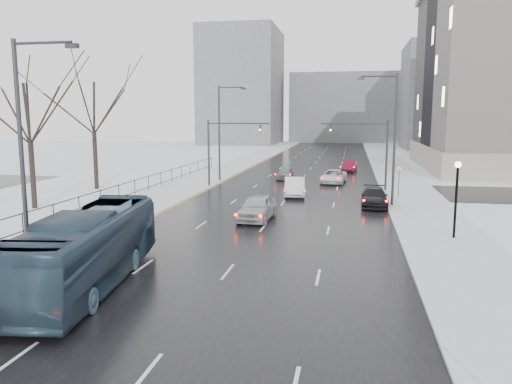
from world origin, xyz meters
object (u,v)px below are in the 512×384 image
Objects in this scene: no_uturn_sign at (399,172)px; streetlight_l_far at (221,128)px; streetlight_r_mid at (392,133)px; bus at (89,249)px; sedan_right_far at (374,197)px; sedan_right_near at (295,187)px; sedan_center_near at (257,207)px; tree_park_e at (97,190)px; sedan_right_distant at (349,166)px; tree_park_d at (35,209)px; sedan_right_cross at (334,176)px; mast_signal_right at (375,147)px; streetlight_l_near at (26,147)px; lamppost_r_mid at (457,188)px; mast_signal_left at (219,145)px; sedan_center_far at (285,173)px.

streetlight_l_far is at bearing 155.27° from no_uturn_sign.
bus is (-13.23, -20.82, -4.03)m from streetlight_r_mid.
sedan_right_near is at bearing 150.39° from sedan_right_far.
no_uturn_sign is 14.73m from sedan_center_near.
no_uturn_sign is (27.40, 0.00, 2.30)m from tree_park_e.
sedan_right_near is at bearing -95.30° from sedan_right_distant.
no_uturn_sign is (17.37, -8.00, -3.32)m from streetlight_l_far.
tree_park_d is 28.46m from sedan_right_cross.
sedan_right_cross is (-4.67, 12.86, -4.89)m from streetlight_r_mid.
streetlight_l_far reaches higher than mast_signal_right.
streetlight_l_near is at bearing 157.26° from bus.
lamppost_r_mid is 0.66× the size of mast_signal_left.
streetlight_r_mid is at bearing -36.30° from streetlight_l_far.
sedan_right_far is at bearing 52.60° from streetlight_l_near.
bus reaches higher than sedan_right_far.
streetlight_l_near is 32.00m from streetlight_l_far.
sedan_center_far is at bearing 163.43° from sedan_right_cross.
streetlight_r_mid is 14.53m from sedan_right_cross.
mast_signal_right reaches higher than sedan_center_far.
lamppost_r_mid is at bearing -48.94° from streetlight_l_far.
mast_signal_left is at bearing -78.13° from streetlight_l_far.
tree_park_d is 17.90m from streetlight_l_near.
tree_park_d is 29.23m from lamppost_r_mid.
streetlight_r_mid is 2.57× the size of sedan_center_far.
streetlight_l_far is 0.90× the size of bus.
mast_signal_right is 17.12m from sedan_center_near.
mast_signal_left is 9.58m from sedan_center_far.
sedan_right_far is at bearing 111.57° from lamppost_r_mid.
mast_signal_left is (10.87, 4.00, 4.11)m from tree_park_e.
lamppost_r_mid is at bearing -65.96° from sedan_right_cross.
mast_signal_right is at bearing 64.52° from sedan_center_near.
tree_park_e is 1.35× the size of streetlight_l_near.
sedan_right_cross is (-3.83, 4.87, -3.38)m from mast_signal_right.
tree_park_d is at bearing 172.09° from lamppost_r_mid.
lamppost_r_mid is (19.17, 10.00, -2.67)m from streetlight_l_near.
tree_park_e is 2.76× the size of sedan_center_near.
sedan_right_distant is at bearing 82.78° from sedan_center_near.
streetlight_l_far is at bearing 130.18° from sedan_right_near.
tree_park_e is at bearing 171.85° from sedan_right_far.
tree_park_e is 1.22× the size of bus.
no_uturn_sign reaches higher than sedan_right_far.
sedan_center_near reaches higher than sedan_right_near.
tree_park_e reaches higher than sedan_center_far.
mast_signal_left is 16.84m from sedan_right_far.
mast_signal_left is 1.31× the size of sedan_right_cross.
no_uturn_sign is 20.83m from sedan_right_distant.
streetlight_l_far is 1.54× the size of mast_signal_right.
streetlight_l_far reaches higher than sedan_right_near.
streetlight_r_mid is at bearing -8.63° from tree_park_e.
streetlight_r_mid reaches higher than bus.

